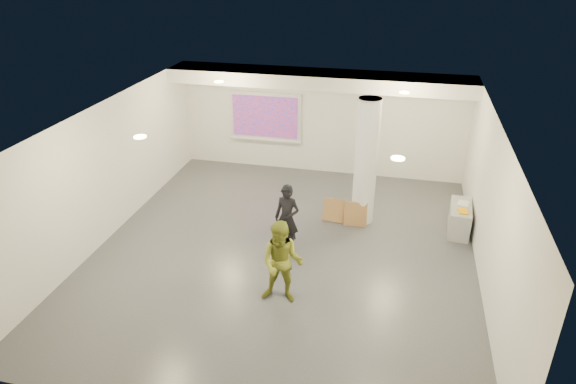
% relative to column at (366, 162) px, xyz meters
% --- Properties ---
extents(floor, '(8.00, 9.00, 0.01)m').
position_rel_column_xyz_m(floor, '(-1.50, -1.80, -1.50)').
color(floor, '#3B3E43').
rests_on(floor, ground).
extents(ceiling, '(8.00, 9.00, 0.01)m').
position_rel_column_xyz_m(ceiling, '(-1.50, -1.80, 1.50)').
color(ceiling, silver).
rests_on(ceiling, floor).
extents(wall_back, '(8.00, 0.01, 3.00)m').
position_rel_column_xyz_m(wall_back, '(-1.50, 2.70, 0.00)').
color(wall_back, silver).
rests_on(wall_back, floor).
extents(wall_front, '(8.00, 0.01, 3.00)m').
position_rel_column_xyz_m(wall_front, '(-1.50, -6.30, 0.00)').
color(wall_front, silver).
rests_on(wall_front, floor).
extents(wall_left, '(0.01, 9.00, 3.00)m').
position_rel_column_xyz_m(wall_left, '(-5.50, -1.80, 0.00)').
color(wall_left, silver).
rests_on(wall_left, floor).
extents(wall_right, '(0.01, 9.00, 3.00)m').
position_rel_column_xyz_m(wall_right, '(2.50, -1.80, 0.00)').
color(wall_right, silver).
rests_on(wall_right, floor).
extents(soffit_band, '(8.00, 1.10, 0.36)m').
position_rel_column_xyz_m(soffit_band, '(-1.50, 2.15, 1.32)').
color(soffit_band, silver).
rests_on(soffit_band, ceiling).
extents(downlight_nw, '(0.22, 0.22, 0.02)m').
position_rel_column_xyz_m(downlight_nw, '(-3.70, 0.70, 1.48)').
color(downlight_nw, '#FBF682').
rests_on(downlight_nw, ceiling).
extents(downlight_ne, '(0.22, 0.22, 0.02)m').
position_rel_column_xyz_m(downlight_ne, '(0.70, 0.70, 1.48)').
color(downlight_ne, '#FBF682').
rests_on(downlight_ne, ceiling).
extents(downlight_sw, '(0.22, 0.22, 0.02)m').
position_rel_column_xyz_m(downlight_sw, '(-3.70, -3.30, 1.48)').
color(downlight_sw, '#FBF682').
rests_on(downlight_sw, ceiling).
extents(downlight_se, '(0.22, 0.22, 0.02)m').
position_rel_column_xyz_m(downlight_se, '(0.70, -3.30, 1.48)').
color(downlight_se, '#FBF682').
rests_on(downlight_se, ceiling).
extents(column, '(0.52, 0.52, 3.00)m').
position_rel_column_xyz_m(column, '(0.00, 0.00, 0.00)').
color(column, silver).
rests_on(column, floor).
extents(projection_screen, '(2.10, 0.13, 1.42)m').
position_rel_column_xyz_m(projection_screen, '(-3.10, 2.65, 0.03)').
color(projection_screen, silver).
rests_on(projection_screen, wall_back).
extents(credenza, '(0.54, 1.13, 0.64)m').
position_rel_column_xyz_m(credenza, '(2.22, -0.02, -1.18)').
color(credenza, gray).
rests_on(credenza, floor).
extents(papers_stack, '(0.29, 0.35, 0.02)m').
position_rel_column_xyz_m(papers_stack, '(2.27, 0.12, -0.85)').
color(papers_stack, silver).
rests_on(papers_stack, credenza).
extents(postit_pad, '(0.23, 0.29, 0.03)m').
position_rel_column_xyz_m(postit_pad, '(2.23, -0.29, -0.84)').
color(postit_pad, '#F3A300').
rests_on(postit_pad, credenza).
extents(cardboard_back, '(0.55, 0.22, 0.58)m').
position_rel_column_xyz_m(cardboard_back, '(-0.14, -0.29, -1.21)').
color(cardboard_back, olive).
rests_on(cardboard_back, floor).
extents(cardboard_front, '(0.53, 0.28, 0.55)m').
position_rel_column_xyz_m(cardboard_front, '(-0.67, -0.17, -1.23)').
color(cardboard_front, olive).
rests_on(cardboard_front, floor).
extents(woman, '(0.61, 0.45, 1.51)m').
position_rel_column_xyz_m(woman, '(-1.46, -1.65, -0.75)').
color(woman, black).
rests_on(woman, floor).
extents(man, '(0.81, 0.63, 1.63)m').
position_rel_column_xyz_m(man, '(-1.15, -3.40, -0.68)').
color(man, olive).
rests_on(man, floor).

